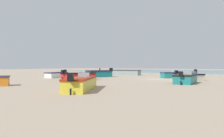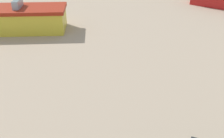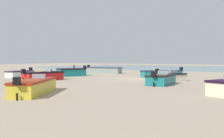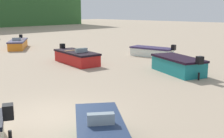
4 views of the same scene
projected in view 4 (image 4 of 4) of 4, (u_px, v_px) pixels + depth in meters
name	position (u px, v px, depth m)	size (l,w,h in m)	color
ground_plane	(50.00, 118.00, 9.15)	(160.00, 160.00, 0.00)	tan
boat_white_1	(152.00, 52.00, 21.42)	(1.64, 3.67, 1.05)	white
boat_red_3	(76.00, 57.00, 18.56)	(2.22, 4.23, 1.16)	red
boat_orange_6	(18.00, 44.00, 26.12)	(3.69, 4.35, 1.12)	orange
boat_teal_7	(178.00, 65.00, 15.68)	(2.83, 3.72, 1.25)	#16747A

